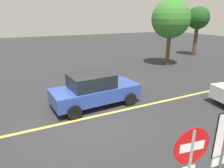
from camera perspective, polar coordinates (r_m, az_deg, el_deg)
The scene contains 7 objects.
ground_plane at distance 9.08m, azimuth -6.33°, elevation -9.35°, with size 80.00×80.00×0.00m, color #2D2D30.
lane_marking_centre at distance 10.36m, azimuth 9.50°, elevation -5.82°, with size 28.00×0.16×0.01m, color #E0D14C.
stop_sign at distance 4.37m, azimuth 20.84°, elevation -19.89°, with size 0.76×0.13×2.34m.
speed_limit_sign at distance 4.79m, azimuth 28.60°, elevation -14.95°, with size 0.54×0.06×2.52m.
car_blue_crossing at distance 9.97m, azimuth -4.93°, elevation -1.61°, with size 4.37×2.22×1.62m.
tree_left_verge at distance 24.72m, azimuth 22.92°, elevation 16.49°, with size 2.38×2.38×5.25m.
tree_centre_verge at distance 18.77m, azimuth 16.09°, elevation 17.05°, with size 3.26×3.26×5.64m.
Camera 1 is at (-2.64, -7.60, 4.22)m, focal length 32.68 mm.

